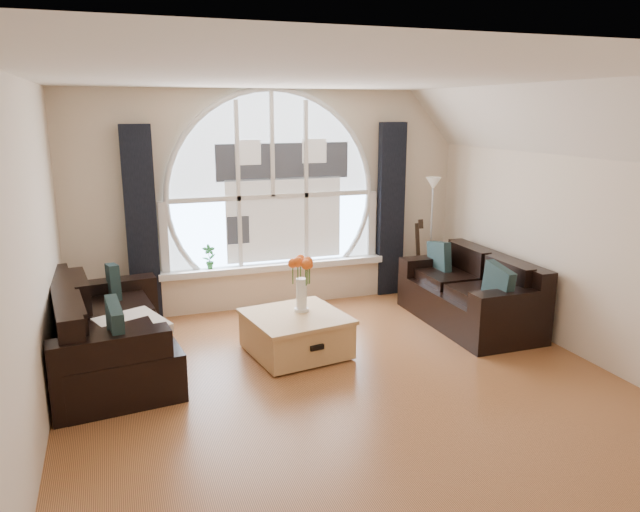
# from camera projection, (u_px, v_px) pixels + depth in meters

# --- Properties ---
(ground) EXTENTS (5.00, 5.50, 0.01)m
(ground) POSITION_uv_depth(u_px,v_px,m) (353.00, 393.00, 5.33)
(ground) COLOR brown
(ground) RESTS_ON ground
(ceiling) EXTENTS (5.00, 5.50, 0.01)m
(ceiling) POSITION_uv_depth(u_px,v_px,m) (358.00, 77.00, 4.68)
(ceiling) COLOR silver
(ceiling) RESTS_ON ground
(wall_back) EXTENTS (5.00, 0.01, 2.70)m
(wall_back) POSITION_uv_depth(u_px,v_px,m) (272.00, 200.00, 7.53)
(wall_back) COLOR beige
(wall_back) RESTS_ON ground
(wall_front) EXTENTS (5.00, 0.01, 2.70)m
(wall_front) POSITION_uv_depth(u_px,v_px,m) (608.00, 383.00, 2.48)
(wall_front) COLOR beige
(wall_front) RESTS_ON ground
(wall_left) EXTENTS (0.01, 5.50, 2.70)m
(wall_left) POSITION_uv_depth(u_px,v_px,m) (27.00, 271.00, 4.21)
(wall_left) COLOR beige
(wall_left) RESTS_ON ground
(wall_right) EXTENTS (0.01, 5.50, 2.70)m
(wall_right) POSITION_uv_depth(u_px,v_px,m) (594.00, 227.00, 5.80)
(wall_right) COLOR beige
(wall_right) RESTS_ON ground
(attic_slope) EXTENTS (0.92, 5.50, 0.72)m
(attic_slope) POSITION_uv_depth(u_px,v_px,m) (579.00, 121.00, 5.47)
(attic_slope) COLOR silver
(attic_slope) RESTS_ON ground
(arched_window) EXTENTS (2.60, 0.06, 2.15)m
(arched_window) POSITION_uv_depth(u_px,v_px,m) (272.00, 178.00, 7.43)
(arched_window) COLOR silver
(arched_window) RESTS_ON wall_back
(window_sill) EXTENTS (2.90, 0.22, 0.08)m
(window_sill) POSITION_uv_depth(u_px,v_px,m) (275.00, 266.00, 7.64)
(window_sill) COLOR white
(window_sill) RESTS_ON wall_back
(window_frame) EXTENTS (2.76, 0.08, 2.15)m
(window_frame) POSITION_uv_depth(u_px,v_px,m) (273.00, 178.00, 7.41)
(window_frame) COLOR white
(window_frame) RESTS_ON wall_back
(neighbor_house) EXTENTS (1.70, 0.02, 1.50)m
(neighbor_house) POSITION_uv_depth(u_px,v_px,m) (284.00, 188.00, 7.50)
(neighbor_house) COLOR silver
(neighbor_house) RESTS_ON wall_back
(curtain_left) EXTENTS (0.35, 0.12, 2.30)m
(curtain_left) POSITION_uv_depth(u_px,v_px,m) (141.00, 225.00, 6.96)
(curtain_left) COLOR black
(curtain_left) RESTS_ON ground
(curtain_right) EXTENTS (0.35, 0.12, 2.30)m
(curtain_right) POSITION_uv_depth(u_px,v_px,m) (391.00, 210.00, 7.97)
(curtain_right) COLOR black
(curtain_right) RESTS_ON ground
(sofa_left) EXTENTS (1.20, 2.05, 0.86)m
(sofa_left) POSITION_uv_depth(u_px,v_px,m) (111.00, 331.00, 5.71)
(sofa_left) COLOR black
(sofa_left) RESTS_ON ground
(sofa_right) EXTENTS (0.92, 1.83, 0.81)m
(sofa_right) POSITION_uv_depth(u_px,v_px,m) (469.00, 291.00, 6.98)
(sofa_right) COLOR black
(sofa_right) RESTS_ON ground
(coffee_chest) EXTENTS (1.08, 1.08, 0.46)m
(coffee_chest) POSITION_uv_depth(u_px,v_px,m) (296.00, 332.00, 6.15)
(coffee_chest) COLOR tan
(coffee_chest) RESTS_ON ground
(throw_blanket) EXTENTS (0.73, 0.73, 0.10)m
(throw_blanket) POSITION_uv_depth(u_px,v_px,m) (132.00, 326.00, 5.55)
(throw_blanket) COLOR silver
(throw_blanket) RESTS_ON sofa_left
(vase_flowers) EXTENTS (0.24, 0.24, 0.70)m
(vase_flowers) POSITION_uv_depth(u_px,v_px,m) (301.00, 275.00, 6.12)
(vase_flowers) COLOR white
(vase_flowers) RESTS_ON coffee_chest
(floor_lamp) EXTENTS (0.24, 0.24, 1.60)m
(floor_lamp) POSITION_uv_depth(u_px,v_px,m) (431.00, 237.00, 7.97)
(floor_lamp) COLOR #B2B2B2
(floor_lamp) RESTS_ON ground
(guitar) EXTENTS (0.38, 0.28, 1.06)m
(guitar) POSITION_uv_depth(u_px,v_px,m) (415.00, 257.00, 8.04)
(guitar) COLOR brown
(guitar) RESTS_ON ground
(potted_plant) EXTENTS (0.17, 0.13, 0.31)m
(potted_plant) POSITION_uv_depth(u_px,v_px,m) (209.00, 257.00, 7.33)
(potted_plant) COLOR #1E6023
(potted_plant) RESTS_ON window_sill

